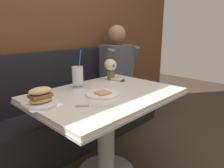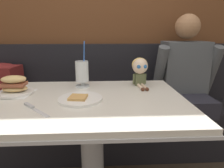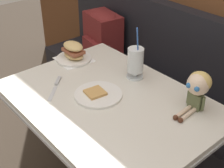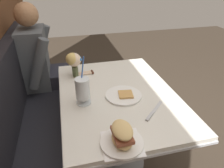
{
  "view_description": "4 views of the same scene",
  "coord_description": "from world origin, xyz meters",
  "px_view_note": "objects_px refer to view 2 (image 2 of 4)",
  "views": [
    {
      "loc": [
        -1.06,
        -0.91,
        1.21
      ],
      "look_at": [
        0.08,
        0.19,
        0.79
      ],
      "focal_mm": 33.17,
      "sensor_mm": 36.0,
      "label": 1
    },
    {
      "loc": [
        0.07,
        -0.9,
        1.12
      ],
      "look_at": [
        0.12,
        0.19,
        0.82
      ],
      "focal_mm": 31.41,
      "sensor_mm": 36.0,
      "label": 2
    },
    {
      "loc": [
        1.05,
        -0.69,
        1.68
      ],
      "look_at": [
        0.01,
        0.19,
        0.83
      ],
      "focal_mm": 51.63,
      "sensor_mm": 36.0,
      "label": 3
    },
    {
      "loc": [
        -1.18,
        0.52,
        1.51
      ],
      "look_at": [
        0.08,
        0.2,
        0.77
      ],
      "focal_mm": 32.54,
      "sensor_mm": 36.0,
      "label": 4
    }
  ],
  "objects_px": {
    "backpack": "(2,86)",
    "diner_patron": "(185,75)",
    "sandwich_plate": "(15,87)",
    "milkshake_glass": "(82,73)",
    "butter_knife": "(32,107)",
    "toast_plate": "(80,99)",
    "seated_doll": "(140,68)"
  },
  "relations": [
    {
      "from": "butter_knife",
      "to": "milkshake_glass",
      "type": "bearing_deg",
      "value": 60.3
    },
    {
      "from": "seated_doll",
      "to": "backpack",
      "type": "relative_size",
      "value": 0.55
    },
    {
      "from": "backpack",
      "to": "diner_patron",
      "type": "height_order",
      "value": "diner_patron"
    },
    {
      "from": "toast_plate",
      "to": "backpack",
      "type": "xyz_separation_m",
      "value": [
        -0.74,
        0.63,
        -0.09
      ]
    },
    {
      "from": "toast_plate",
      "to": "milkshake_glass",
      "type": "relative_size",
      "value": 0.79
    },
    {
      "from": "seated_doll",
      "to": "diner_patron",
      "type": "relative_size",
      "value": 0.27
    },
    {
      "from": "sandwich_plate",
      "to": "seated_doll",
      "type": "relative_size",
      "value": 0.99
    },
    {
      "from": "butter_knife",
      "to": "sandwich_plate",
      "type": "bearing_deg",
      "value": 126.95
    },
    {
      "from": "toast_plate",
      "to": "diner_patron",
      "type": "distance_m",
      "value": 1.05
    },
    {
      "from": "milkshake_glass",
      "to": "toast_plate",
      "type": "bearing_deg",
      "value": -87.55
    },
    {
      "from": "toast_plate",
      "to": "seated_doll",
      "type": "relative_size",
      "value": 1.13
    },
    {
      "from": "milkshake_glass",
      "to": "backpack",
      "type": "bearing_deg",
      "value": 154.3
    },
    {
      "from": "milkshake_glass",
      "to": "butter_knife",
      "type": "relative_size",
      "value": 1.73
    },
    {
      "from": "sandwich_plate",
      "to": "diner_patron",
      "type": "height_order",
      "value": "diner_patron"
    },
    {
      "from": "butter_knife",
      "to": "diner_patron",
      "type": "bearing_deg",
      "value": 33.22
    },
    {
      "from": "toast_plate",
      "to": "milkshake_glass",
      "type": "height_order",
      "value": "milkshake_glass"
    },
    {
      "from": "backpack",
      "to": "seated_doll",
      "type": "bearing_deg",
      "value": -16.42
    },
    {
      "from": "sandwich_plate",
      "to": "backpack",
      "type": "bearing_deg",
      "value": 123.65
    },
    {
      "from": "diner_patron",
      "to": "milkshake_glass",
      "type": "bearing_deg",
      "value": -159.29
    },
    {
      "from": "backpack",
      "to": "milkshake_glass",
      "type": "bearing_deg",
      "value": -25.7
    },
    {
      "from": "toast_plate",
      "to": "diner_patron",
      "type": "xyz_separation_m",
      "value": [
        0.86,
        0.61,
        -0.01
      ]
    },
    {
      "from": "toast_plate",
      "to": "seated_doll",
      "type": "distance_m",
      "value": 0.51
    },
    {
      "from": "toast_plate",
      "to": "sandwich_plate",
      "type": "height_order",
      "value": "sandwich_plate"
    },
    {
      "from": "toast_plate",
      "to": "backpack",
      "type": "relative_size",
      "value": 0.62
    },
    {
      "from": "toast_plate",
      "to": "diner_patron",
      "type": "bearing_deg",
      "value": 35.25
    },
    {
      "from": "sandwich_plate",
      "to": "seated_doll",
      "type": "bearing_deg",
      "value": 11.11
    },
    {
      "from": "butter_knife",
      "to": "backpack",
      "type": "height_order",
      "value": "backpack"
    },
    {
      "from": "sandwich_plate",
      "to": "milkshake_glass",
      "type": "bearing_deg",
      "value": 19.43
    },
    {
      "from": "seated_doll",
      "to": "toast_plate",
      "type": "bearing_deg",
      "value": -143.2
    },
    {
      "from": "seated_doll",
      "to": "sandwich_plate",
      "type": "bearing_deg",
      "value": -168.89
    },
    {
      "from": "sandwich_plate",
      "to": "butter_knife",
      "type": "relative_size",
      "value": 1.21
    },
    {
      "from": "backpack",
      "to": "diner_patron",
      "type": "bearing_deg",
      "value": -0.8
    }
  ]
}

